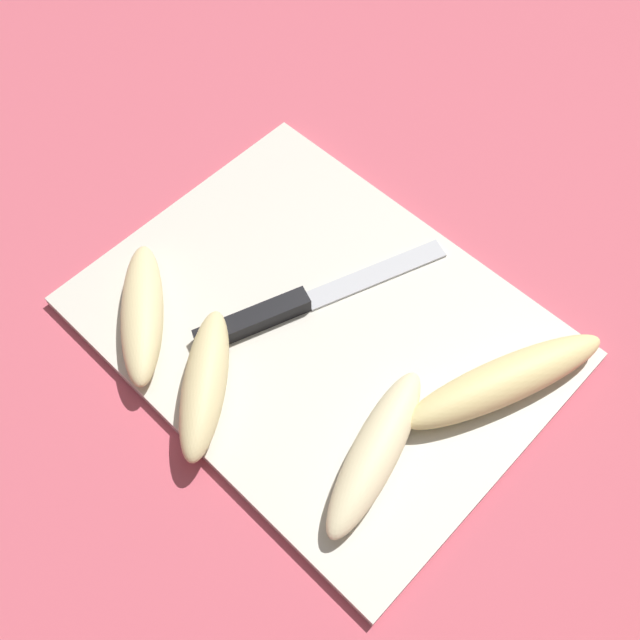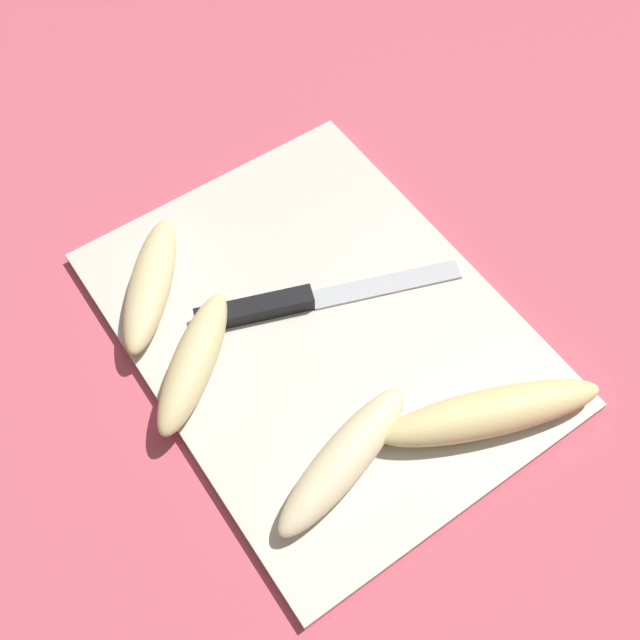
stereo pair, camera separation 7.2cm
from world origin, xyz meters
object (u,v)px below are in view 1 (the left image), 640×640
Objects in this scene: banana_golden_short at (505,381)px; banana_ripe_center at (142,313)px; knife at (278,311)px; banana_cream_curved at (376,451)px; banana_mellow_near at (205,383)px.

banana_golden_short is 1.42× the size of banana_ripe_center.
banana_cream_curved reaches higher than knife.
knife is at bearing 96.68° from banana_mellow_near.
banana_mellow_near is 0.10m from banana_ripe_center.
banana_ripe_center is at bearing -112.32° from knife.
banana_golden_short is 0.35m from banana_ripe_center.
banana_cream_curved is 0.26m from banana_ripe_center.
banana_cream_curved is 1.23× the size of banana_mellow_near.
banana_golden_short reaches higher than knife.
banana_ripe_center is at bearing -148.22° from banana_golden_short.
knife is 0.11m from banana_mellow_near.
banana_golden_short is at bearing 43.30° from knife.
knife is 1.83× the size of banana_mellow_near.
banana_ripe_center is at bearing -168.70° from banana_cream_curved.
banana_golden_short is at bearing 31.78° from banana_ripe_center.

